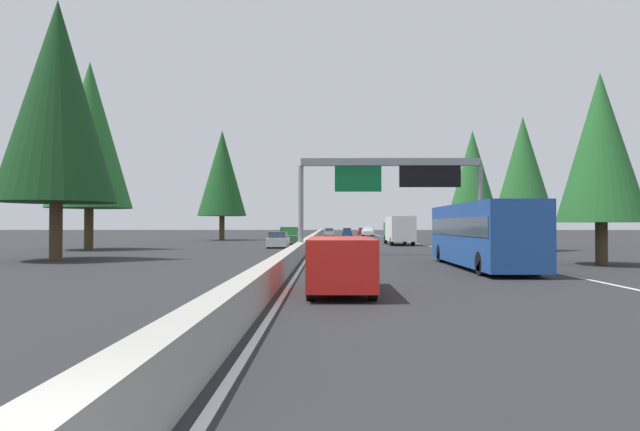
{
  "coord_description": "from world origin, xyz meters",
  "views": [
    {
      "loc": [
        -2.71,
        -1.58,
        2.1
      ],
      "look_at": [
        53.1,
        -0.75,
        3.06
      ],
      "focal_mm": 30.31,
      "sensor_mm": 36.0,
      "label": 1
    }
  ],
  "objects_px": {
    "box_truck_far_left": "(399,229)",
    "conifer_right_foreground": "(601,147)",
    "sedan_mid_center": "(362,231)",
    "conifer_left_near": "(89,135)",
    "minivan_mid_left": "(340,262)",
    "conifer_right_mid": "(473,175)",
    "pickup_far_center": "(368,231)",
    "sedan_near_center": "(347,232)",
    "conifer_left_mid": "(222,173)",
    "sign_gantry_overhead": "(393,178)",
    "conifer_right_near": "(523,169)",
    "sedan_near_right": "(329,232)",
    "oncoming_far": "(289,236)",
    "oncoming_near": "(278,240)",
    "bus_far_right": "(481,233)",
    "conifer_left_foreground": "(57,101)"
  },
  "relations": [
    {
      "from": "conifer_left_foreground",
      "to": "box_truck_far_left",
      "type": "bearing_deg",
      "value": -43.64
    },
    {
      "from": "conifer_right_foreground",
      "to": "conifer_left_mid",
      "type": "height_order",
      "value": "conifer_left_mid"
    },
    {
      "from": "minivan_mid_left",
      "to": "conifer_right_mid",
      "type": "xyz_separation_m",
      "value": [
        38.22,
        -14.32,
        6.16
      ]
    },
    {
      "from": "conifer_right_near",
      "to": "sedan_near_center",
      "type": "bearing_deg",
      "value": 11.0
    },
    {
      "from": "conifer_right_near",
      "to": "conifer_left_mid",
      "type": "xyz_separation_m",
      "value": [
        29.48,
        30.48,
        2.53
      ]
    },
    {
      "from": "conifer_right_foreground",
      "to": "bus_far_right",
      "type": "bearing_deg",
      "value": 106.96
    },
    {
      "from": "sedan_near_right",
      "to": "pickup_far_center",
      "type": "distance_m",
      "value": 7.23
    },
    {
      "from": "pickup_far_center",
      "to": "oncoming_far",
      "type": "height_order",
      "value": "same"
    },
    {
      "from": "sedan_near_center",
      "to": "sign_gantry_overhead",
      "type": "bearing_deg",
      "value": -179.41
    },
    {
      "from": "box_truck_far_left",
      "to": "conifer_right_mid",
      "type": "height_order",
      "value": "conifer_right_mid"
    },
    {
      "from": "minivan_mid_left",
      "to": "conifer_left_near",
      "type": "relative_size",
      "value": 0.31
    },
    {
      "from": "sedan_mid_center",
      "to": "sedan_near_center",
      "type": "relative_size",
      "value": 1.0
    },
    {
      "from": "sedan_mid_center",
      "to": "conifer_left_foreground",
      "type": "relative_size",
      "value": 0.28
    },
    {
      "from": "bus_far_right",
      "to": "conifer_left_near",
      "type": "distance_m",
      "value": 34.47
    },
    {
      "from": "bus_far_right",
      "to": "conifer_left_mid",
      "type": "xyz_separation_m",
      "value": [
        47.31,
        21.98,
        7.47
      ]
    },
    {
      "from": "pickup_far_center",
      "to": "oncoming_far",
      "type": "relative_size",
      "value": 1.0
    },
    {
      "from": "minivan_mid_left",
      "to": "conifer_left_foreground",
      "type": "bearing_deg",
      "value": 47.59
    },
    {
      "from": "pickup_far_center",
      "to": "sedan_near_center",
      "type": "bearing_deg",
      "value": 33.88
    },
    {
      "from": "conifer_left_mid",
      "to": "oncoming_far",
      "type": "bearing_deg",
      "value": -144.42
    },
    {
      "from": "conifer_left_near",
      "to": "conifer_left_mid",
      "type": "height_order",
      "value": "conifer_left_near"
    },
    {
      "from": "oncoming_near",
      "to": "box_truck_far_left",
      "type": "bearing_deg",
      "value": 121.2
    },
    {
      "from": "oncoming_near",
      "to": "sign_gantry_overhead",
      "type": "bearing_deg",
      "value": 36.56
    },
    {
      "from": "sedan_near_right",
      "to": "conifer_left_foreground",
      "type": "xyz_separation_m",
      "value": [
        -69.68,
        16.37,
        8.8
      ]
    },
    {
      "from": "conifer_right_mid",
      "to": "oncoming_far",
      "type": "bearing_deg",
      "value": 76.78
    },
    {
      "from": "conifer_right_mid",
      "to": "conifer_left_mid",
      "type": "height_order",
      "value": "conifer_left_mid"
    },
    {
      "from": "sign_gantry_overhead",
      "to": "sedan_near_center",
      "type": "distance_m",
      "value": 69.96
    },
    {
      "from": "sedan_near_right",
      "to": "conifer_right_foreground",
      "type": "distance_m",
      "value": 74.57
    },
    {
      "from": "conifer_right_mid",
      "to": "conifer_left_near",
      "type": "distance_m",
      "value": 36.32
    },
    {
      "from": "oncoming_far",
      "to": "conifer_right_foreground",
      "type": "relative_size",
      "value": 0.55
    },
    {
      "from": "box_truck_far_left",
      "to": "conifer_right_foreground",
      "type": "height_order",
      "value": "conifer_right_foreground"
    },
    {
      "from": "conifer_left_mid",
      "to": "pickup_far_center",
      "type": "bearing_deg",
      "value": -38.35
    },
    {
      "from": "box_truck_far_left",
      "to": "sign_gantry_overhead",
      "type": "bearing_deg",
      "value": 171.33
    },
    {
      "from": "bus_far_right",
      "to": "sedan_mid_center",
      "type": "distance_m",
      "value": 91.21
    },
    {
      "from": "conifer_right_foreground",
      "to": "conifer_left_mid",
      "type": "relative_size",
      "value": 0.67
    },
    {
      "from": "sedan_mid_center",
      "to": "conifer_left_near",
      "type": "relative_size",
      "value": 0.28
    },
    {
      "from": "conifer_right_foreground",
      "to": "conifer_right_near",
      "type": "height_order",
      "value": "conifer_right_near"
    },
    {
      "from": "conifer_left_near",
      "to": "conifer_left_mid",
      "type": "xyz_separation_m",
      "value": [
        28.39,
        -5.69,
        -0.54
      ]
    },
    {
      "from": "sedan_near_center",
      "to": "conifer_left_mid",
      "type": "xyz_separation_m",
      "value": [
        -33.27,
        18.28,
        8.5
      ]
    },
    {
      "from": "conifer_right_near",
      "to": "sign_gantry_overhead",
      "type": "bearing_deg",
      "value": 121.55
    },
    {
      "from": "conifer_left_foreground",
      "to": "conifer_left_mid",
      "type": "distance_m",
      "value": 41.91
    },
    {
      "from": "sedan_mid_center",
      "to": "conifer_left_mid",
      "type": "distance_m",
      "value": 49.82
    },
    {
      "from": "oncoming_near",
      "to": "conifer_right_mid",
      "type": "relative_size",
      "value": 0.38
    },
    {
      "from": "conifer_left_mid",
      "to": "sedan_near_right",
      "type": "bearing_deg",
      "value": -27.93
    },
    {
      "from": "sign_gantry_overhead",
      "to": "conifer_right_mid",
      "type": "bearing_deg",
      "value": -29.97
    },
    {
      "from": "conifer_right_mid",
      "to": "sign_gantry_overhead",
      "type": "bearing_deg",
      "value": 150.03
    },
    {
      "from": "box_truck_far_left",
      "to": "conifer_right_foreground",
      "type": "relative_size",
      "value": 0.84
    },
    {
      "from": "conifer_right_near",
      "to": "conifer_right_mid",
      "type": "height_order",
      "value": "conifer_right_mid"
    },
    {
      "from": "bus_far_right",
      "to": "box_truck_far_left",
      "type": "relative_size",
      "value": 1.35
    },
    {
      "from": "sedan_mid_center",
      "to": "conifer_right_near",
      "type": "height_order",
      "value": "conifer_right_near"
    },
    {
      "from": "sedan_near_center",
      "to": "conifer_left_foreground",
      "type": "height_order",
      "value": "conifer_left_foreground"
    }
  ]
}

